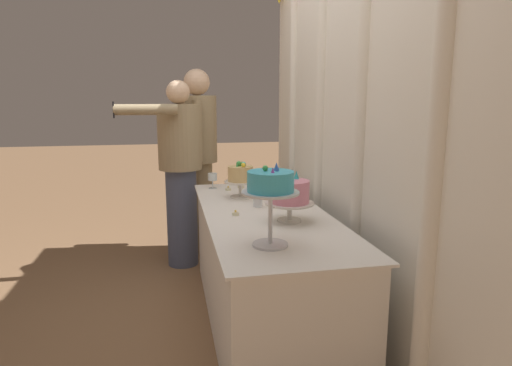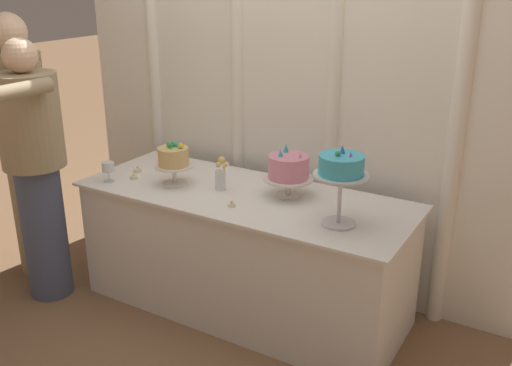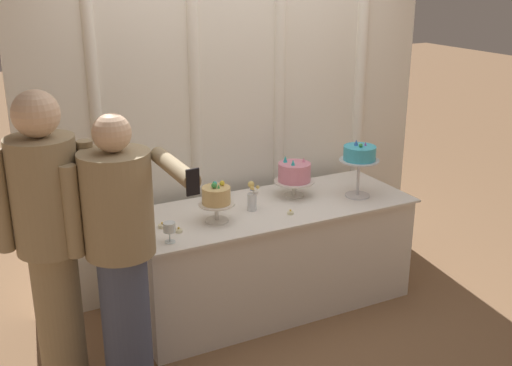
% 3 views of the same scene
% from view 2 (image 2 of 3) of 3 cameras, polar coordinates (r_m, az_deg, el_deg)
% --- Properties ---
extents(ground_plane, '(24.00, 24.00, 0.00)m').
position_cam_2_polar(ground_plane, '(3.57, -1.98, -12.79)').
color(ground_plane, '#846042').
extents(draped_curtain, '(3.06, 0.17, 2.70)m').
position_cam_2_polar(draped_curtain, '(3.53, 3.25, 11.54)').
color(draped_curtain, white).
rests_on(draped_curtain, ground_plane).
extents(cake_table, '(1.95, 0.76, 0.74)m').
position_cam_2_polar(cake_table, '(3.45, -1.16, -6.82)').
color(cake_table, white).
rests_on(cake_table, ground_plane).
extents(cake_display_leftmost, '(0.23, 0.23, 0.27)m').
position_cam_2_polar(cake_display_leftmost, '(3.42, -8.14, 2.35)').
color(cake_display_leftmost, silver).
rests_on(cake_display_leftmost, cake_table).
extents(cake_display_center, '(0.28, 0.28, 0.29)m').
position_cam_2_polar(cake_display_center, '(3.21, 3.22, 1.42)').
color(cake_display_center, silver).
rests_on(cake_display_center, cake_table).
extents(cake_display_rightmost, '(0.28, 0.28, 0.40)m').
position_cam_2_polar(cake_display_rightmost, '(2.83, 8.40, 1.27)').
color(cake_display_rightmost, silver).
rests_on(cake_display_rightmost, cake_table).
extents(wine_glass, '(0.07, 0.07, 0.12)m').
position_cam_2_polar(wine_glass, '(3.56, -14.39, 1.47)').
color(wine_glass, silver).
rests_on(wine_glass, cake_table).
extents(flower_vase, '(0.08, 0.08, 0.20)m').
position_cam_2_polar(flower_vase, '(3.33, -3.48, 0.81)').
color(flower_vase, silver).
rests_on(flower_vase, cake_table).
extents(tealight_far_left, '(0.05, 0.05, 0.04)m').
position_cam_2_polar(tealight_far_left, '(3.72, -11.59, 1.24)').
color(tealight_far_left, beige).
rests_on(tealight_far_left, cake_table).
extents(tealight_near_left, '(0.04, 0.04, 0.03)m').
position_cam_2_polar(tealight_near_left, '(3.60, -11.97, 0.54)').
color(tealight_near_left, beige).
rests_on(tealight_near_left, cake_table).
extents(tealight_near_right, '(0.04, 0.04, 0.03)m').
position_cam_2_polar(tealight_near_right, '(3.12, -2.41, -2.15)').
color(tealight_near_right, beige).
rests_on(tealight_near_right, cake_table).
extents(guest_man_dark_suit, '(0.51, 0.38, 1.71)m').
position_cam_2_polar(guest_man_dark_suit, '(3.99, -22.04, 4.20)').
color(guest_man_dark_suit, '#9E8966').
rests_on(guest_man_dark_suit, ground_plane).
extents(guest_girl_blue_dress, '(0.53, 0.70, 1.60)m').
position_cam_2_polar(guest_girl_blue_dress, '(3.65, -21.03, 1.80)').
color(guest_girl_blue_dress, '#4C5675').
rests_on(guest_girl_blue_dress, ground_plane).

